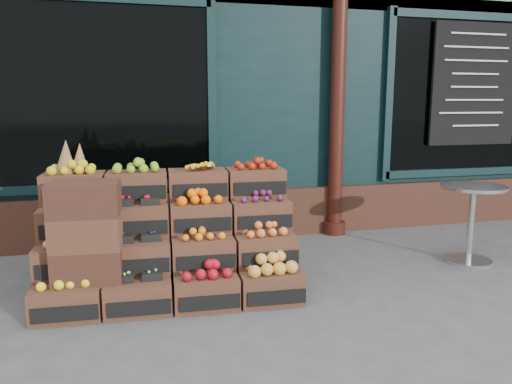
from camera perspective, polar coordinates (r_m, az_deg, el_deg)
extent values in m
plane|color=#4D4D50|center=(4.32, 5.08, -12.70)|extent=(60.00, 60.00, 0.00)
cube|color=black|center=(9.06, -6.31, 14.84)|extent=(12.00, 6.00, 4.80)
cube|color=black|center=(6.13, -1.94, 8.62)|extent=(12.00, 0.12, 3.00)
cube|color=#3D2118|center=(6.22, -1.72, -2.51)|extent=(12.00, 0.18, 0.60)
cube|color=black|center=(5.91, -17.36, 10.52)|extent=(2.40, 0.06, 2.00)
cube|color=black|center=(7.47, 23.26, 10.03)|extent=(2.40, 0.06, 2.00)
cylinder|color=#35120C|center=(6.32, 9.28, 9.45)|extent=(0.18, 0.18, 3.20)
cube|color=black|center=(7.41, 23.73, 11.17)|extent=(1.30, 0.04, 1.60)
cube|color=#512E1F|center=(4.30, -20.77, -11.58)|extent=(0.55, 0.40, 0.26)
cube|color=black|center=(4.13, -21.19, -12.91)|extent=(0.49, 0.05, 0.12)
cube|color=yellow|center=(4.24, -20.92, -9.38)|extent=(0.44, 0.30, 0.08)
cube|color=#512E1F|center=(4.24, -13.29, -11.48)|extent=(0.55, 0.40, 0.26)
cube|color=black|center=(4.07, -13.36, -12.84)|extent=(0.49, 0.05, 0.12)
cube|color=#91CC4B|center=(4.18, -13.37, -9.60)|extent=(0.44, 0.30, 0.03)
cube|color=#512E1F|center=(4.25, -5.73, -11.18)|extent=(0.55, 0.40, 0.26)
cube|color=black|center=(4.08, -5.45, -12.53)|extent=(0.49, 0.05, 0.12)
cube|color=maroon|center=(4.18, -5.77, -8.86)|extent=(0.44, 0.30, 0.10)
cube|color=#512E1F|center=(4.33, 1.65, -10.71)|extent=(0.55, 0.40, 0.26)
cube|color=black|center=(4.16, 2.26, -12.00)|extent=(0.49, 0.05, 0.12)
cube|color=gold|center=(4.26, 1.66, -8.28)|extent=(0.44, 0.30, 0.12)
cube|color=#512E1F|center=(4.42, -20.52, -7.32)|extent=(0.55, 0.40, 0.26)
cube|color=black|center=(4.24, -20.91, -8.45)|extent=(0.49, 0.05, 0.12)
cube|color=olive|center=(4.37, -20.67, -5.11)|extent=(0.44, 0.30, 0.09)
cube|color=#512E1F|center=(4.36, -13.34, -7.16)|extent=(0.55, 0.40, 0.26)
cube|color=black|center=(4.18, -13.41, -8.30)|extent=(0.49, 0.05, 0.12)
cube|color=#1A1943|center=(4.32, -13.42, -5.30)|extent=(0.44, 0.30, 0.03)
cube|color=#512E1F|center=(4.37, -6.08, -6.89)|extent=(0.55, 0.40, 0.26)
cube|color=black|center=(4.19, -5.83, -8.02)|extent=(0.49, 0.05, 0.12)
cube|color=orange|center=(4.32, -6.12, -4.76)|extent=(0.44, 0.30, 0.07)
cube|color=#512E1F|center=(4.45, 1.02, -6.52)|extent=(0.55, 0.40, 0.26)
cube|color=black|center=(4.27, 1.58, -7.60)|extent=(0.49, 0.05, 0.12)
cube|color=orange|center=(4.40, 1.03, -4.34)|extent=(0.44, 0.30, 0.08)
cube|color=#512E1F|center=(4.56, -20.29, -3.31)|extent=(0.55, 0.40, 0.26)
cube|color=black|center=(4.38, -20.66, -4.24)|extent=(0.49, 0.05, 0.12)
cube|color=#B30C0F|center=(4.53, -20.43, -1.13)|extent=(0.44, 0.30, 0.09)
cube|color=#512E1F|center=(4.51, -13.38, -3.10)|extent=(0.55, 0.40, 0.26)
cube|color=black|center=(4.32, -13.45, -4.04)|extent=(0.49, 0.05, 0.12)
cube|color=#AA0916|center=(4.47, -13.46, -1.23)|extent=(0.44, 0.30, 0.04)
cube|color=#512E1F|center=(4.52, -6.40, -2.85)|extent=(0.55, 0.40, 0.26)
cube|color=black|center=(4.33, -6.17, -3.78)|extent=(0.49, 0.05, 0.12)
cube|color=#FF6702|center=(4.48, -6.45, -0.62)|extent=(0.44, 0.30, 0.09)
cube|color=#512E1F|center=(4.59, 0.44, -2.56)|extent=(0.55, 0.40, 0.26)
cube|color=black|center=(4.41, 0.96, -3.46)|extent=(0.49, 0.05, 0.12)
cube|color=#521843|center=(4.56, 0.45, -0.53)|extent=(0.44, 0.30, 0.07)
cube|color=#512E1F|center=(4.73, -20.08, 0.44)|extent=(0.55, 0.40, 0.26)
cube|color=black|center=(4.54, -20.42, -0.31)|extent=(0.49, 0.05, 0.12)
cube|color=gold|center=(4.70, -20.21, 2.56)|extent=(0.44, 0.30, 0.09)
cube|color=#512E1F|center=(4.67, -13.42, 0.68)|extent=(0.55, 0.40, 0.26)
cube|color=black|center=(4.49, -13.49, -0.06)|extent=(0.49, 0.05, 0.12)
cube|color=#7DAA23|center=(4.65, -13.51, 2.83)|extent=(0.44, 0.30, 0.09)
cube|color=#512E1F|center=(4.68, -6.70, 0.92)|extent=(0.55, 0.40, 0.26)
cube|color=black|center=(4.50, -6.49, 0.18)|extent=(0.49, 0.05, 0.12)
cube|color=yellow|center=(4.66, -6.75, 3.01)|extent=(0.44, 0.30, 0.08)
cube|color=#512E1F|center=(4.76, -0.10, 1.13)|extent=(0.55, 0.40, 0.26)
cube|color=black|center=(4.57, 0.38, 0.42)|extent=(0.49, 0.05, 0.12)
cube|color=#A7200B|center=(4.73, -0.10, 3.18)|extent=(0.44, 0.30, 0.08)
cube|color=#3D2118|center=(4.44, -9.60, -10.29)|extent=(2.19, 0.51, 0.26)
cube|color=#3D2118|center=(4.61, -9.73, -7.78)|extent=(2.19, 0.51, 0.53)
cube|color=#3D2118|center=(4.78, -9.86, -5.45)|extent=(2.19, 0.51, 0.79)
cone|color=olive|center=(4.69, -20.91, 3.83)|extent=(0.18, 0.18, 0.30)
cone|color=olive|center=(4.73, -19.50, 3.71)|extent=(0.16, 0.16, 0.26)
cube|color=#512E1F|center=(4.35, -18.38, -11.12)|extent=(0.56, 0.41, 0.27)
cube|color=#3D2118|center=(4.27, -18.59, -7.78)|extent=(0.56, 0.41, 0.27)
cube|color=#512E1F|center=(4.19, -18.80, -4.31)|extent=(0.56, 0.41, 0.27)
cube|color=#3D2118|center=(4.14, -19.01, -0.73)|extent=(0.56, 0.41, 0.27)
cylinder|color=#BABDC1|center=(5.81, 23.05, -7.20)|extent=(0.48, 0.48, 0.03)
cylinder|color=#BABDC1|center=(5.71, 23.33, -3.47)|extent=(0.07, 0.07, 0.79)
cylinder|color=#BABDC1|center=(5.63, 23.62, 0.54)|extent=(0.66, 0.66, 0.03)
imported|color=#14481F|center=(6.50, -20.68, 4.00)|extent=(0.84, 0.63, 2.08)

